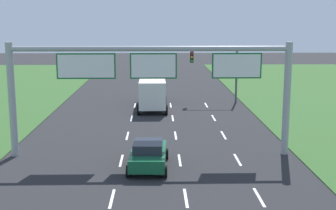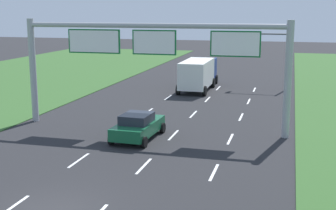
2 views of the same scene
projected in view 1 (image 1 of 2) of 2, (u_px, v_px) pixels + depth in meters
The scene contains 7 objects.
lane_dashes_inner_left at pixel (112, 199), 22.10m from camera, with size 0.14×50.40×0.01m.
lane_dashes_inner_right at pixel (186, 198), 22.18m from camera, with size 0.14×50.40×0.01m.
lane_dashes_slip at pixel (259, 197), 22.27m from camera, with size 0.14×50.40×0.01m.
car_lead_silver at pixel (148, 154), 26.56m from camera, with size 2.37×4.53×1.56m.
box_truck at pixel (152, 91), 44.36m from camera, with size 2.73×8.38×2.88m.
sign_gantry at pixel (152, 76), 28.29m from camera, with size 17.24×0.44×7.00m.
traffic_light_mast at pixel (217, 64), 46.57m from camera, with size 4.76×0.49×5.60m.
Camera 1 is at (0.39, -14.97, 8.40)m, focal length 50.00 mm.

